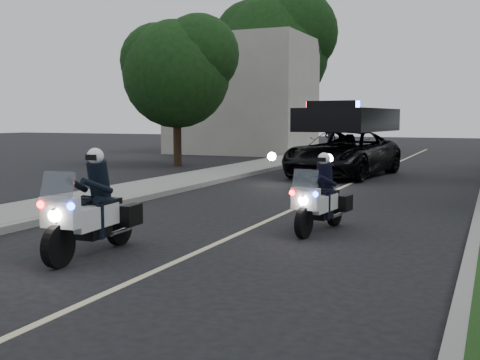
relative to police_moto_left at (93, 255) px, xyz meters
The scene contains 12 objects.
ground 1.45m from the police_moto_left, ahead, with size 120.00×120.00×0.00m, color black.
curb_left 10.19m from the police_moto_left, 105.12° to the left, with size 0.20×60.00×0.15m, color gray.
sidewalk_left 10.53m from the police_moto_left, 110.91° to the left, with size 2.00×60.00×0.16m, color gray.
building_far 27.44m from the police_moto_left, 108.33° to the left, with size 8.00×6.00×7.00m, color #A8A396.
lane_marking 9.94m from the police_moto_left, 81.65° to the left, with size 0.12×50.00×0.01m, color #BFB78C.
police_moto_left is the anchor object (origin of this frame).
police_moto_right 4.36m from the police_moto_left, 50.29° to the left, with size 0.62×1.78×1.52m, color silver, non-canonical shape.
police_suv 14.11m from the police_moto_left, 87.51° to the left, with size 2.83×6.11×2.97m, color black.
bicycle 21.10m from the police_moto_left, 94.69° to the left, with size 0.59×1.69×0.88m, color black.
cyclist 21.10m from the police_moto_left, 94.69° to the left, with size 0.59×0.40×1.65m, color black.
tree_left_near 17.18m from the police_moto_left, 115.11° to the left, with size 4.77×4.77×7.95m, color #163812, non-canonical shape.
tree_left_far 30.85m from the police_moto_left, 105.22° to the left, with size 7.49×7.49×12.48m, color #133410, non-canonical shape.
Camera 1 is at (4.38, -7.30, 2.18)m, focal length 44.02 mm.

